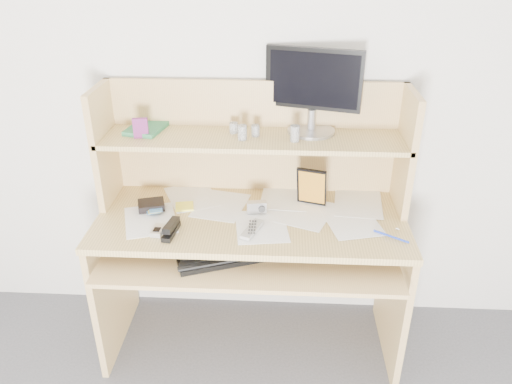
# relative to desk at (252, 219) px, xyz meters

# --- Properties ---
(back_wall) EXTENTS (3.60, 0.04, 2.50)m
(back_wall) POSITION_rel_desk_xyz_m (0.00, 0.24, 0.56)
(back_wall) COLOR silver
(back_wall) RESTS_ON floor
(desk) EXTENTS (1.40, 0.70, 1.30)m
(desk) POSITION_rel_desk_xyz_m (0.00, 0.00, 0.00)
(desk) COLOR tan
(desk) RESTS_ON floor
(paper_clutter) EXTENTS (1.32, 0.54, 0.01)m
(paper_clutter) POSITION_rel_desk_xyz_m (0.00, -0.08, 0.06)
(paper_clutter) COLOR white
(paper_clutter) RESTS_ON desk
(keyboard) EXTENTS (0.50, 0.32, 0.03)m
(keyboard) POSITION_rel_desk_xyz_m (-0.08, -0.25, -0.03)
(keyboard) COLOR black
(keyboard) RESTS_ON desk
(tv_remote) EXTENTS (0.10, 0.17, 0.02)m
(tv_remote) POSITION_rel_desk_xyz_m (0.01, -0.21, 0.07)
(tv_remote) COLOR #969691
(tv_remote) RESTS_ON paper_clutter
(flip_phone) EXTENTS (0.05, 0.09, 0.02)m
(flip_phone) POSITION_rel_desk_xyz_m (-0.39, -0.24, 0.07)
(flip_phone) COLOR silver
(flip_phone) RESTS_ON paper_clutter
(stapler) EXTENTS (0.06, 0.15, 0.05)m
(stapler) POSITION_rel_desk_xyz_m (-0.33, -0.24, 0.08)
(stapler) COLOR black
(stapler) RESTS_ON paper_clutter
(wallet) EXTENTS (0.14, 0.13, 0.03)m
(wallet) POSITION_rel_desk_xyz_m (-0.47, -0.03, 0.08)
(wallet) COLOR black
(wallet) RESTS_ON paper_clutter
(sticky_note_pad) EXTENTS (0.10, 0.10, 0.01)m
(sticky_note_pad) POSITION_rel_desk_xyz_m (-0.32, -0.01, 0.06)
(sticky_note_pad) COLOR yellow
(sticky_note_pad) RESTS_ON desk
(digital_camera) EXTENTS (0.09, 0.05, 0.05)m
(digital_camera) POSITION_rel_desk_xyz_m (0.02, -0.04, 0.09)
(digital_camera) COLOR #A7A7A9
(digital_camera) RESTS_ON paper_clutter
(game_case) EXTENTS (0.14, 0.05, 0.19)m
(game_case) POSITION_rel_desk_xyz_m (0.27, 0.04, 0.16)
(game_case) COLOR black
(game_case) RESTS_ON paper_clutter
(blue_pen) EXTENTS (0.14, 0.09, 0.01)m
(blue_pen) POSITION_rel_desk_xyz_m (0.60, -0.23, 0.07)
(blue_pen) COLOR #162FAA
(blue_pen) RESTS_ON paper_clutter
(card_box) EXTENTS (0.07, 0.03, 0.09)m
(card_box) POSITION_rel_desk_xyz_m (-0.50, 0.03, 0.43)
(card_box) COLOR #A52216
(card_box) RESTS_ON desk
(shelf_book) EXTENTS (0.19, 0.23, 0.02)m
(shelf_book) POSITION_rel_desk_xyz_m (-0.50, 0.13, 0.40)
(shelf_book) COLOR #388E4F
(shelf_book) RESTS_ON desk
(chip_stack_a) EXTENTS (0.04, 0.04, 0.05)m
(chip_stack_a) POSITION_rel_desk_xyz_m (0.01, 0.08, 0.41)
(chip_stack_a) COLOR black
(chip_stack_a) RESTS_ON desk
(chip_stack_b) EXTENTS (0.05, 0.05, 0.07)m
(chip_stack_b) POSITION_rel_desk_xyz_m (-0.04, 0.03, 0.42)
(chip_stack_b) COLOR white
(chip_stack_b) RESTS_ON desk
(chip_stack_c) EXTENTS (0.05, 0.05, 0.05)m
(chip_stack_c) POSITION_rel_desk_xyz_m (-0.09, 0.11, 0.41)
(chip_stack_c) COLOR black
(chip_stack_c) RESTS_ON desk
(chip_stack_d) EXTENTS (0.05, 0.05, 0.07)m
(chip_stack_d) POSITION_rel_desk_xyz_m (0.19, 0.03, 0.42)
(chip_stack_d) COLOR white
(chip_stack_d) RESTS_ON desk
(monitor) EXTENTS (0.43, 0.22, 0.38)m
(monitor) POSITION_rel_desk_xyz_m (0.26, 0.16, 0.59)
(monitor) COLOR #A5A4A9
(monitor) RESTS_ON desk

